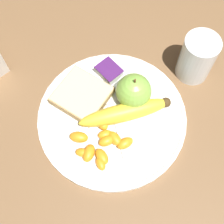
{
  "coord_description": "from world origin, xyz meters",
  "views": [
    {
      "loc": [
        0.18,
        -0.16,
        0.56
      ],
      "look_at": [
        0.0,
        0.0,
        0.03
      ],
      "focal_mm": 50.0,
      "sensor_mm": 36.0,
      "label": 1
    }
  ],
  "objects": [
    {
      "name": "fork",
      "position": [
        0.01,
        0.0,
        0.01
      ],
      "size": [
        0.15,
        0.1,
        0.0
      ],
      "rotation": [
        0.0,
        0.0,
        8.9
      ],
      "color": "silver",
      "rests_on": "plate"
    },
    {
      "name": "orange_segment_1",
      "position": [
        -0.01,
        -0.08,
        0.02
      ],
      "size": [
        0.04,
        0.04,
        0.02
      ],
      "color": "orange",
      "rests_on": "plate"
    },
    {
      "name": "jam_packet",
      "position": [
        -0.07,
        0.06,
        0.02
      ],
      "size": [
        0.05,
        0.04,
        0.02
      ],
      "color": "silver",
      "rests_on": "plate"
    },
    {
      "name": "apple",
      "position": [
        0.0,
        0.05,
        0.05
      ],
      "size": [
        0.07,
        0.07,
        0.08
      ],
      "color": "#84BC47",
      "rests_on": "plate"
    },
    {
      "name": "orange_segment_9",
      "position": [
        0.06,
        -0.08,
        0.02
      ],
      "size": [
        0.03,
        0.02,
        0.02
      ],
      "color": "orange",
      "rests_on": "plate"
    },
    {
      "name": "orange_segment_6",
      "position": [
        0.03,
        -0.04,
        0.02
      ],
      "size": [
        0.03,
        0.04,
        0.02
      ],
      "color": "orange",
      "rests_on": "plate"
    },
    {
      "name": "orange_segment_7",
      "position": [
        0.0,
        -0.03,
        0.02
      ],
      "size": [
        0.03,
        0.02,
        0.02
      ],
      "color": "orange",
      "rests_on": "plate"
    },
    {
      "name": "ground_plane",
      "position": [
        0.0,
        0.0,
        0.0
      ],
      "size": [
        3.0,
        3.0,
        0.0
      ],
      "primitive_type": "plane",
      "color": "brown"
    },
    {
      "name": "juice_glass",
      "position": [
        0.03,
        0.2,
        0.05
      ],
      "size": [
        0.07,
        0.07,
        0.1
      ],
      "color": "silver",
      "rests_on": "ground_plane"
    },
    {
      "name": "orange_segment_2",
      "position": [
        0.02,
        -0.04,
        0.02
      ],
      "size": [
        0.03,
        0.03,
        0.02
      ],
      "color": "orange",
      "rests_on": "plate"
    },
    {
      "name": "plate",
      "position": [
        0.0,
        0.0,
        0.01
      ],
      "size": [
        0.29,
        0.29,
        0.01
      ],
      "color": "white",
      "rests_on": "ground_plane"
    },
    {
      "name": "orange_segment_8",
      "position": [
        0.02,
        -0.09,
        0.02
      ],
      "size": [
        0.03,
        0.03,
        0.02
      ],
      "color": "orange",
      "rests_on": "plate"
    },
    {
      "name": "orange_segment_0",
      "position": [
        0.06,
        -0.02,
        0.02
      ],
      "size": [
        0.02,
        0.04,
        0.02
      ],
      "color": "orange",
      "rests_on": "plate"
    },
    {
      "name": "banana",
      "position": [
        0.02,
        0.02,
        0.03
      ],
      "size": [
        0.11,
        0.17,
        0.04
      ],
      "color": "yellow",
      "rests_on": "plate"
    },
    {
      "name": "orange_segment_3",
      "position": [
        0.04,
        -0.03,
        0.02
      ],
      "size": [
        0.03,
        0.02,
        0.02
      ],
      "color": "orange",
      "rests_on": "plate"
    },
    {
      "name": "orange_segment_4",
      "position": [
        0.05,
        -0.07,
        0.02
      ],
      "size": [
        0.04,
        0.02,
        0.02
      ],
      "color": "orange",
      "rests_on": "plate"
    },
    {
      "name": "bread_slice",
      "position": [
        -0.07,
        -0.02,
        0.02
      ],
      "size": [
        0.12,
        0.11,
        0.02
      ],
      "color": "#AB8751",
      "rests_on": "plate"
    },
    {
      "name": "orange_segment_5",
      "position": [
        0.03,
        -0.08,
        0.02
      ],
      "size": [
        0.04,
        0.04,
        0.02
      ],
      "color": "orange",
      "rests_on": "plate"
    }
  ]
}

